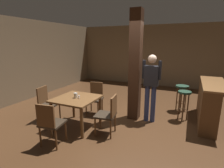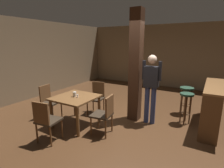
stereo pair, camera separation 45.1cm
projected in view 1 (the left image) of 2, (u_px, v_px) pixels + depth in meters
The scene contains 15 objects.
ground_plane at pixel (128, 124), 4.42m from camera, with size 10.80×10.80×0.00m, color #422816.
wall_back at pixel (161, 56), 8.08m from camera, with size 8.00×0.10×2.80m, color #756047.
wall_left at pixel (13, 61), 5.70m from camera, with size 0.10×9.00×2.80m, color #756047.
pillar at pixel (135, 67), 4.46m from camera, with size 0.28×0.28×2.80m, color #382114.
dining_table at pixel (77, 103), 4.14m from camera, with size 0.96×0.96×0.73m.
chair_north at pixel (95, 96), 4.97m from camera, with size 0.48×0.48×0.89m.
chair_west at pixel (47, 102), 4.51m from camera, with size 0.47×0.47×0.89m.
chair_south at pixel (50, 122), 3.36m from camera, with size 0.48×0.48×0.89m.
chair_east at pixel (109, 113), 3.80m from camera, with size 0.47×0.47×0.89m.
napkin_cup at pixel (76, 95), 4.10m from camera, with size 0.08×0.08×0.12m, color beige.
salt_shaker at pixel (79, 97), 4.05m from camera, with size 0.03×0.03×0.07m, color silver.
standing_person at pixel (151, 84), 4.35m from camera, with size 0.47×0.22×1.72m.
bar_counter at pixel (207, 102), 4.40m from camera, with size 0.56×1.80×1.05m.
bar_stool_near at pixel (184, 99), 4.52m from camera, with size 0.33×0.33×0.79m.
bar_stool_mid at pixel (182, 92), 5.14m from camera, with size 0.37×0.37×0.78m.
Camera 1 is at (1.30, -3.87, 2.01)m, focal length 28.00 mm.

